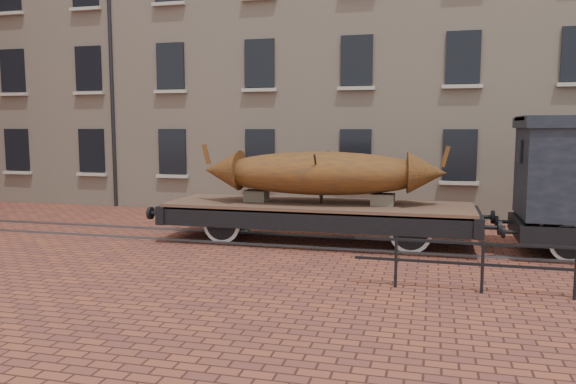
# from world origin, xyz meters

# --- Properties ---
(ground) EXTENTS (90.00, 90.00, 0.00)m
(ground) POSITION_xyz_m (0.00, 0.00, 0.00)
(ground) COLOR brown
(warehouse_cream) EXTENTS (40.00, 10.19, 14.00)m
(warehouse_cream) POSITION_xyz_m (3.00, 9.99, 7.00)
(warehouse_cream) COLOR beige
(warehouse_cream) RESTS_ON ground
(rail_track) EXTENTS (30.00, 1.52, 0.06)m
(rail_track) POSITION_xyz_m (0.00, 0.00, 0.03)
(rail_track) COLOR #59595E
(rail_track) RESTS_ON ground
(flatcar_wagon) EXTENTS (9.17, 2.49, 1.38)m
(flatcar_wagon) POSITION_xyz_m (0.67, 0.00, 0.86)
(flatcar_wagon) COLOR brown
(flatcar_wagon) RESTS_ON ground
(iron_boat) EXTENTS (6.60, 2.27, 1.58)m
(iron_boat) POSITION_xyz_m (0.77, -0.00, 1.90)
(iron_boat) COLOR brown
(iron_boat) RESTS_ON flatcar_wagon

